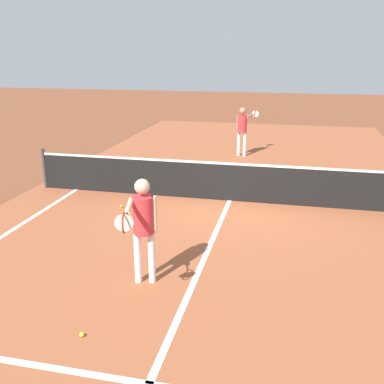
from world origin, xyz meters
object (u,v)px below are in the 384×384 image
object	(u,v)px
player_near	(143,220)
tennis_ball_mid_court	(82,335)
player_far	(243,126)
net	(230,181)
tennis_ball_near_net	(121,206)

from	to	relation	value
player_near	tennis_ball_mid_court	world-z (taller)	player_near
player_far	tennis_ball_mid_court	xyz separation A→B (m)	(-0.83, -10.72, -1.02)
player_near	player_far	bearing A→B (deg)	87.01
net	player_near	xyz separation A→B (m)	(-0.75, -4.28, 0.58)
player_near	player_far	size ratio (longest dim) A/B	1.02
player_near	tennis_ball_near_net	size ratio (longest dim) A/B	25.93
player_near	tennis_ball_near_net	distance (m)	3.76
net	tennis_ball_mid_court	xyz separation A→B (m)	(-1.11, -5.78, -0.46)
tennis_ball_near_net	tennis_ball_mid_court	distance (m)	4.89
player_near	player_far	xyz separation A→B (m)	(0.48, 9.22, -0.02)
tennis_ball_near_net	tennis_ball_mid_court	xyz separation A→B (m)	(1.32, -4.71, 0.00)
tennis_ball_near_net	tennis_ball_mid_court	world-z (taller)	same
player_near	player_far	distance (m)	9.23
player_far	tennis_ball_near_net	bearing A→B (deg)	-109.69
player_near	net	bearing A→B (deg)	80.03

